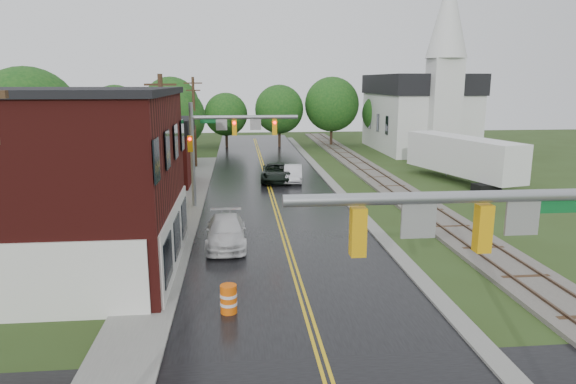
{
  "coord_description": "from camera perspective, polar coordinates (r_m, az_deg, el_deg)",
  "views": [
    {
      "loc": [
        -2.48,
        -8.14,
        8.59
      ],
      "look_at": [
        -0.2,
        15.26,
        3.5
      ],
      "focal_mm": 32.0,
      "sensor_mm": 36.0,
      "label": 1
    }
  ],
  "objects": [
    {
      "name": "semi_trailer",
      "position": [
        46.5,
        18.84,
        3.82
      ],
      "size": [
        5.87,
        12.75,
        3.92
      ],
      "color": "black",
      "rests_on": "ground"
    },
    {
      "name": "traffic_signal_near",
      "position": [
        12.31,
        23.82,
        -5.99
      ],
      "size": [
        7.34,
        0.3,
        7.2
      ],
      "color": "gray",
      "rests_on": "ground"
    },
    {
      "name": "curb_right",
      "position": [
        44.69,
        4.7,
        1.1
      ],
      "size": [
        0.8,
        70.0,
        0.12
      ],
      "primitive_type": "cube",
      "color": "gray",
      "rests_on": "ground"
    },
    {
      "name": "church",
      "position": [
        65.89,
        14.59,
        9.44
      ],
      "size": [
        10.4,
        18.4,
        20.0
      ],
      "color": "silver",
      "rests_on": "ground"
    },
    {
      "name": "tree_left_b",
      "position": [
        42.98,
        -26.72,
        7.1
      ],
      "size": [
        7.6,
        7.6,
        9.69
      ],
      "color": "black",
      "rests_on": "ground"
    },
    {
      "name": "tree_left_c",
      "position": [
        49.53,
        -18.95,
        6.84
      ],
      "size": [
        6.0,
        6.0,
        7.65
      ],
      "color": "black",
      "rests_on": "ground"
    },
    {
      "name": "suv_dark",
      "position": [
        44.77,
        -1.28,
        2.16
      ],
      "size": [
        3.12,
        5.8,
        1.55
      ],
      "primitive_type": "imported",
      "rotation": [
        0.0,
        0.0,
        -0.1
      ],
      "color": "black",
      "rests_on": "ground"
    },
    {
      "name": "sidewalk_left",
      "position": [
        34.44,
        -11.59,
        -2.48
      ],
      "size": [
        2.4,
        50.0,
        0.12
      ],
      "primitive_type": "cube",
      "color": "gray",
      "rests_on": "ground"
    },
    {
      "name": "yellow_house",
      "position": [
        35.6,
        -19.36,
        2.82
      ],
      "size": [
        8.0,
        7.0,
        6.4
      ],
      "primitive_type": "cube",
      "color": "tan",
      "rests_on": "ground"
    },
    {
      "name": "traffic_signal_far",
      "position": [
        35.34,
        -7.18,
        6.25
      ],
      "size": [
        7.34,
        0.43,
        7.2
      ],
      "color": "gray",
      "rests_on": "ground"
    },
    {
      "name": "construction_barrel",
      "position": [
        19.85,
        -6.62,
        -11.74
      ],
      "size": [
        0.67,
        0.67,
        1.12
      ],
      "primitive_type": "cylinder",
      "rotation": [
        0.0,
        0.0,
        -0.07
      ],
      "color": "#E95B0A",
      "rests_on": "ground"
    },
    {
      "name": "pickup_white",
      "position": [
        27.56,
        -6.9,
        -4.41
      ],
      "size": [
        2.18,
        5.18,
        1.49
      ],
      "primitive_type": "imported",
      "rotation": [
        0.0,
        0.0,
        0.02
      ],
      "color": "silver",
      "rests_on": "ground"
    },
    {
      "name": "utility_pole_b",
      "position": [
        30.69,
        -13.65,
        4.63
      ],
      "size": [
        1.8,
        0.28,
        9.0
      ],
      "color": "#382616",
      "rests_on": "ground"
    },
    {
      "name": "utility_pole_c",
      "position": [
        52.46,
        -10.37,
        7.79
      ],
      "size": [
        1.8,
        0.28,
        9.0
      ],
      "color": "#382616",
      "rests_on": "ground"
    },
    {
      "name": "tree_left_e",
      "position": [
        54.54,
        -12.37,
        7.97
      ],
      "size": [
        6.4,
        6.4,
        8.16
      ],
      "color": "black",
      "rests_on": "ground"
    },
    {
      "name": "railroad",
      "position": [
        45.7,
        10.39,
        1.32
      ],
      "size": [
        3.2,
        80.0,
        0.3
      ],
      "color": "#59544C",
      "rests_on": "ground"
    },
    {
      "name": "brick_building",
      "position": [
        25.6,
        -28.46,
        0.74
      ],
      "size": [
        14.3,
        10.3,
        8.3
      ],
      "color": "#4B1310",
      "rests_on": "ground"
    },
    {
      "name": "main_road",
      "position": [
        39.18,
        -1.8,
        -0.45
      ],
      "size": [
        10.0,
        90.0,
        0.02
      ],
      "primitive_type": "cube",
      "color": "black",
      "rests_on": "ground"
    },
    {
      "name": "sedan_silver",
      "position": [
        44.56,
        0.56,
        2.05
      ],
      "size": [
        1.99,
        4.54,
        1.45
      ],
      "primitive_type": "imported",
      "rotation": [
        0.0,
        0.0,
        -0.11
      ],
      "color": "silver",
      "rests_on": "ground"
    },
    {
      "name": "darkred_building",
      "position": [
        44.26,
        -15.31,
        3.48
      ],
      "size": [
        7.0,
        6.0,
        4.4
      ],
      "primitive_type": "cube",
      "color": "#3F0F0C",
      "rests_on": "ground"
    }
  ]
}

